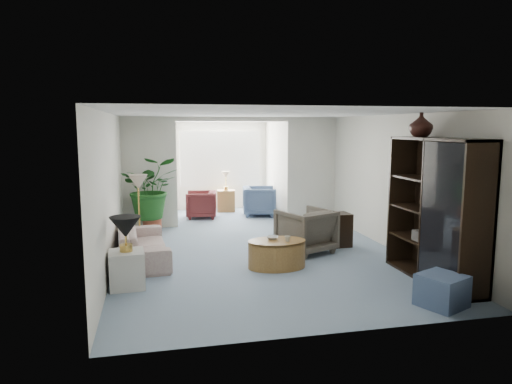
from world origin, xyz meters
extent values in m
plane|color=#899FB6|center=(0.00, 0.00, 0.00)|extent=(6.00, 6.00, 0.00)
plane|color=#899FB6|center=(0.00, 4.10, 0.00)|extent=(2.60, 2.60, 0.00)
cube|color=silver|center=(-1.90, 3.00, 1.25)|extent=(1.20, 0.12, 2.50)
cube|color=silver|center=(1.90, 3.00, 1.25)|extent=(1.20, 0.12, 2.50)
cube|color=silver|center=(0.00, 3.00, 2.45)|extent=(2.60, 0.12, 0.10)
cube|color=white|center=(0.00, 5.18, 1.40)|extent=(2.20, 0.02, 1.50)
cube|color=white|center=(0.00, 5.15, 1.40)|extent=(2.20, 0.02, 1.50)
cube|color=#BAAF95|center=(2.46, -0.10, 1.70)|extent=(0.04, 0.50, 0.40)
imported|color=beige|center=(-2.03, 0.41, 0.29)|extent=(0.92, 2.04, 0.58)
cube|color=silver|center=(-2.23, -0.94, 0.27)|extent=(0.51, 0.51, 0.53)
cone|color=black|center=(-2.23, -0.94, 0.88)|extent=(0.44, 0.44, 0.30)
cone|color=beige|center=(-2.10, 1.35, 1.25)|extent=(0.36, 0.36, 0.28)
cylinder|color=olive|center=(0.11, -0.48, 0.23)|extent=(1.19, 1.19, 0.45)
imported|color=beige|center=(0.06, -0.38, 0.47)|extent=(0.24, 0.24, 0.05)
imported|color=beige|center=(0.26, -0.58, 0.49)|extent=(0.12, 0.12, 0.09)
imported|color=#645E4F|center=(0.87, 0.32, 0.40)|extent=(1.13, 1.15, 0.80)
cube|color=black|center=(1.57, 0.62, 0.32)|extent=(0.55, 0.45, 0.64)
cube|color=black|center=(2.23, -1.59, 1.06)|extent=(0.51, 1.91, 2.13)
imported|color=black|center=(2.23, -1.09, 2.31)|extent=(0.36, 0.36, 0.37)
cube|color=slate|center=(1.74, -2.54, 0.21)|extent=(0.68, 0.68, 0.41)
cylinder|color=#9A422C|center=(-1.87, 2.50, 0.16)|extent=(0.40, 0.40, 0.32)
imported|color=#1E581E|center=(-1.87, 2.50, 0.99)|extent=(1.20, 1.04, 1.33)
imported|color=slate|center=(0.83, 3.97, 0.38)|extent=(0.94, 0.92, 0.75)
imported|color=#5B1F26|center=(-0.67, 3.97, 0.34)|extent=(0.85, 0.83, 0.68)
cube|color=olive|center=(0.08, 4.72, 0.29)|extent=(0.52, 0.44, 0.58)
cube|color=black|center=(2.18, -2.08, 0.64)|extent=(0.30, 0.26, 0.16)
cube|color=#4B4745|center=(2.18, -1.71, 1.09)|extent=(0.30, 0.26, 0.16)
cube|color=#393633|center=(2.18, -1.43, 0.64)|extent=(0.30, 0.26, 0.16)
cube|color=#312D26|center=(2.18, -1.93, 1.54)|extent=(0.30, 0.26, 0.16)
camera|label=1|loc=(-1.82, -7.63, 2.29)|focal=32.81mm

